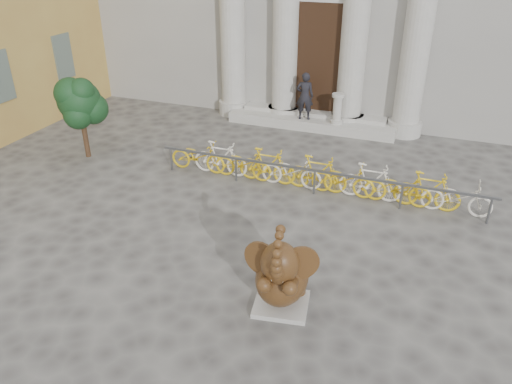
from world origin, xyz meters
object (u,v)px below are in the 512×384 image
at_px(tree, 80,102).
at_px(bike_rack, 317,173).
at_px(pedestrian, 305,96).
at_px(elephant_statue, 282,276).

bearing_deg(tree, bike_rack, 2.46).
xyz_separation_m(bike_rack, tree, (-7.27, -0.31, 1.27)).
height_order(tree, pedestrian, tree).
height_order(elephant_statue, bike_rack, elephant_statue).
bearing_deg(bike_rack, pedestrian, 109.96).
distance_m(bike_rack, tree, 7.39).
distance_m(tree, pedestrian, 7.43).
distance_m(bike_rack, pedestrian, 4.82).
bearing_deg(elephant_statue, tree, 140.23).
height_order(bike_rack, tree, tree).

